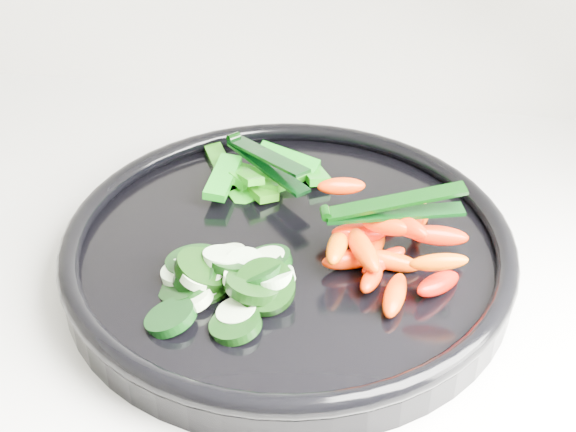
# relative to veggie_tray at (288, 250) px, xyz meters

# --- Properties ---
(veggie_tray) EXTENTS (0.40, 0.40, 0.04)m
(veggie_tray) POSITION_rel_veggie_tray_xyz_m (0.00, 0.00, 0.00)
(veggie_tray) COLOR black
(veggie_tray) RESTS_ON counter
(cucumber_pile) EXTENTS (0.13, 0.12, 0.04)m
(cucumber_pile) POSITION_rel_veggie_tray_xyz_m (-0.04, -0.06, 0.01)
(cucumber_pile) COLOR black
(cucumber_pile) RESTS_ON veggie_tray
(carrot_pile) EXTENTS (0.13, 0.16, 0.06)m
(carrot_pile) POSITION_rel_veggie_tray_xyz_m (0.08, -0.01, 0.02)
(carrot_pile) COLOR #FA2900
(carrot_pile) RESTS_ON veggie_tray
(pepper_pile) EXTENTS (0.13, 0.10, 0.04)m
(pepper_pile) POSITION_rel_veggie_tray_xyz_m (-0.04, 0.09, 0.01)
(pepper_pile) COLOR #1F6B0A
(pepper_pile) RESTS_ON veggie_tray
(tong_carrot) EXTENTS (0.11, 0.05, 0.02)m
(tong_carrot) POSITION_rel_veggie_tray_xyz_m (0.08, -0.00, 0.05)
(tong_carrot) COLOR black
(tong_carrot) RESTS_ON carrot_pile
(tong_pepper) EXTENTS (0.09, 0.09, 0.02)m
(tong_pepper) POSITION_rel_veggie_tray_xyz_m (-0.04, 0.09, 0.03)
(tong_pepper) COLOR black
(tong_pepper) RESTS_ON pepper_pile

